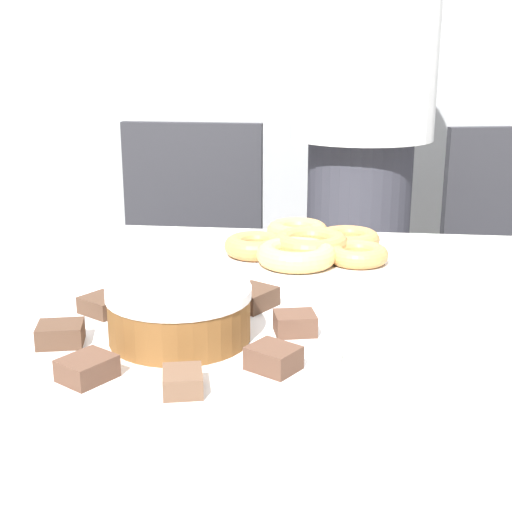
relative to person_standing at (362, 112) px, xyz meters
name	(u,v)px	position (x,y,z in m)	size (l,w,h in m)	color
table	(258,365)	(-0.15, -0.87, -0.28)	(1.67, 0.92, 0.73)	silver
person_standing	(362,112)	(0.00, 0.00, 0.00)	(0.35, 0.35, 1.75)	#383842
office_chair_left	(183,299)	(-0.46, 0.03, -0.51)	(0.45, 0.45, 0.88)	black
plate_cake	(180,342)	(-0.23, -1.00, -0.19)	(0.39, 0.39, 0.01)	white
plate_donuts	(310,257)	(-0.10, -0.62, -0.19)	(0.35, 0.35, 0.01)	white
frosted_cake	(179,313)	(-0.23, -1.00, -0.16)	(0.17, 0.17, 0.06)	brown
lamington_0	(274,358)	(-0.12, -1.07, -0.18)	(0.07, 0.06, 0.03)	brown
lamington_1	(295,323)	(-0.10, -0.97, -0.18)	(0.06, 0.05, 0.03)	brown
lamington_2	(252,298)	(-0.16, -0.88, -0.18)	(0.07, 0.08, 0.03)	#513828
lamington_3	(178,291)	(-0.27, -0.87, -0.18)	(0.05, 0.05, 0.02)	brown
lamington_4	(103,305)	(-0.35, -0.93, -0.18)	(0.07, 0.07, 0.02)	#513828
lamington_5	(60,334)	(-0.37, -1.03, -0.18)	(0.06, 0.06, 0.03)	#513828
lamington_6	(87,368)	(-0.31, -1.12, -0.18)	(0.07, 0.07, 0.02)	brown
lamington_7	(183,381)	(-0.20, -1.14, -0.18)	(0.05, 0.05, 0.02)	brown
donut_0	(310,244)	(-0.10, -0.62, -0.17)	(0.13, 0.13, 0.04)	#C68447
donut_1	(296,255)	(-0.12, -0.68, -0.17)	(0.13, 0.13, 0.03)	#E5AD66
donut_2	(357,254)	(-0.02, -0.66, -0.17)	(0.10, 0.10, 0.03)	#D18E4C
donut_3	(348,239)	(-0.03, -0.57, -0.17)	(0.11, 0.11, 0.03)	#C68447
donut_4	(297,231)	(-0.12, -0.53, -0.17)	(0.11, 0.11, 0.03)	tan
donut_5	(256,246)	(-0.19, -0.63, -0.17)	(0.11, 0.11, 0.03)	#C68447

